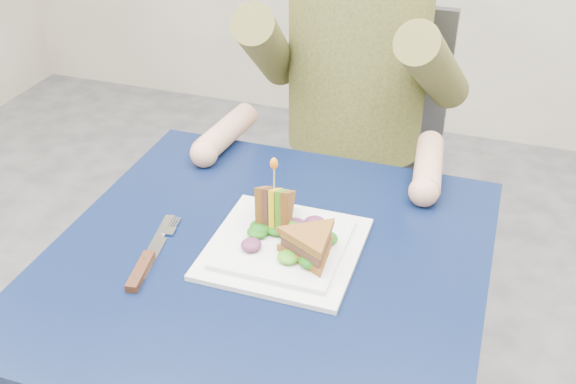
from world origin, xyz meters
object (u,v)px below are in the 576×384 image
(knife, at_px, (144,264))
(diner, at_px, (357,35))
(plate, at_px, (284,247))
(table, at_px, (266,291))
(sandwich_upright, at_px, (275,208))
(sandwich_flat, at_px, (310,244))
(chair, at_px, (360,152))
(fork, at_px, (159,248))

(knife, bearing_deg, diner, 75.69)
(diner, height_order, plate, diner)
(table, relative_size, sandwich_upright, 5.58)
(diner, distance_m, sandwich_upright, 0.57)
(sandwich_flat, bearing_deg, diner, 97.33)
(table, relative_size, diner, 1.01)
(chair, xyz_separation_m, plate, (0.03, -0.72, 0.20))
(plate, bearing_deg, diner, 92.46)
(table, distance_m, diner, 0.68)
(diner, xyz_separation_m, sandwich_flat, (0.08, -0.63, -0.14))
(table, height_order, chair, chair)
(table, distance_m, fork, 0.21)
(chair, relative_size, sandwich_flat, 5.85)
(sandwich_flat, distance_m, sandwich_upright, 0.11)
(sandwich_flat, bearing_deg, fork, -171.03)
(diner, xyz_separation_m, sandwich_upright, (-0.01, -0.56, -0.13))
(fork, height_order, knife, knife)
(plate, height_order, knife, plate)
(chair, height_order, diner, diner)
(sandwich_upright, height_order, knife, sandwich_upright)
(chair, relative_size, knife, 4.22)
(sandwich_flat, height_order, fork, sandwich_flat)
(knife, bearing_deg, table, 27.13)
(diner, bearing_deg, table, -90.00)
(sandwich_flat, height_order, knife, sandwich_flat)
(plate, bearing_deg, sandwich_upright, 126.78)
(sandwich_upright, distance_m, fork, 0.22)
(chair, xyz_separation_m, knife, (-0.18, -0.84, 0.20))
(sandwich_flat, relative_size, knife, 0.72)
(plate, relative_size, sandwich_flat, 1.63)
(sandwich_flat, bearing_deg, plate, 155.56)
(plate, height_order, sandwich_upright, sandwich_upright)
(table, bearing_deg, fork, -167.07)
(sandwich_flat, bearing_deg, knife, -160.48)
(diner, bearing_deg, knife, -104.31)
(sandwich_upright, distance_m, knife, 0.25)
(sandwich_flat, xyz_separation_m, knife, (-0.27, -0.09, -0.04))
(plate, height_order, sandwich_flat, sandwich_flat)
(table, bearing_deg, chair, 90.00)
(plate, height_order, fork, plate)
(table, distance_m, knife, 0.22)
(table, relative_size, sandwich_flat, 4.72)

